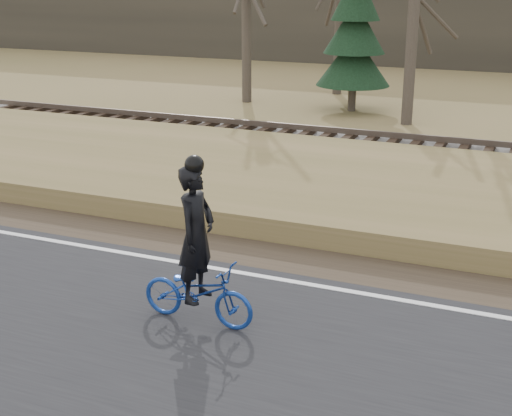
% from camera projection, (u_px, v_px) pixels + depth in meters
% --- Properties ---
extents(cyclist, '(1.69, 0.70, 2.39)m').
position_uv_depth(cyclist, '(197.00, 268.00, 9.71)').
color(cyclist, navy).
rests_on(cyclist, road).
extents(bare_tree_near_left, '(0.36, 0.36, 7.80)m').
position_uv_depth(bare_tree_near_left, '(415.00, 0.00, 22.02)').
color(bare_tree_near_left, '#463E33').
rests_on(bare_tree_near_left, ground).
extents(conifer, '(2.60, 2.60, 6.04)m').
position_uv_depth(conifer, '(355.00, 29.00, 24.62)').
color(conifer, '#463E33').
rests_on(conifer, ground).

